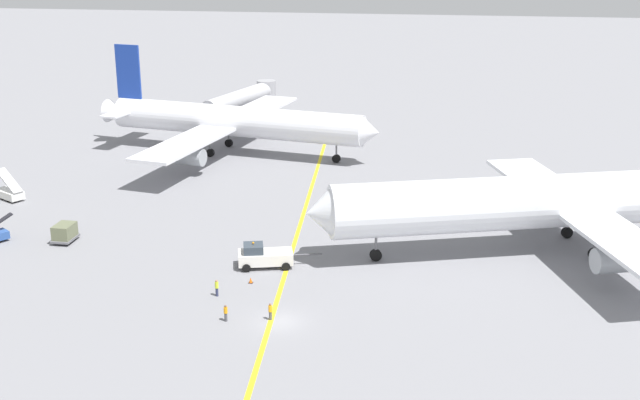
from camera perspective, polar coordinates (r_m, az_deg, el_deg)
The scene contains 12 objects.
ground_plane at distance 76.67m, azimuth -2.87°, elevation -8.44°, with size 600.00×600.00×0.00m, color gray.
taxiway_stripe at distance 85.83m, azimuth -2.52°, elevation -5.42°, with size 0.50×120.00×0.01m, color yellow.
airliner_at_gate_left at distance 133.28m, azimuth -6.08°, elevation 5.44°, with size 47.94×48.92×16.70m.
airliner_being_pushed at distance 94.85m, azimuth 16.24°, elevation -0.08°, with size 54.86×39.77×17.73m.
pushback_tug at distance 88.23m, azimuth -3.93°, elevation -3.90°, with size 9.08×4.14×2.90m.
gse_stair_truck_yellow at distance 117.69m, azimuth -20.80°, elevation 0.51°, with size 4.90×3.99×4.06m.
gse_container_dolly_flat at distance 99.48m, azimuth -17.34°, elevation -2.16°, with size 2.24×3.23×2.15m.
ground_crew_ramp_agent_by_cones at distance 76.63m, azimuth -3.47°, elevation -7.73°, with size 0.36×0.36×1.70m.
ground_crew_wing_walker_right at distance 76.79m, azimuth -6.58°, elevation -7.80°, with size 0.36×0.36×1.63m.
ground_crew_marshaller_foreground at distance 81.89m, azimuth -7.19°, elevation -6.07°, with size 0.36×0.36×1.73m.
traffic_cone_wingtip_port at distance 84.72m, azimuth -4.84°, elevation -5.59°, with size 0.44×0.44×0.60m.
jet_bridge at distance 158.96m, azimuth -5.26°, elevation 7.15°, with size 9.33×23.24×5.97m.
Camera 1 is at (14.74, -66.98, 34.28)m, focal length 46.01 mm.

